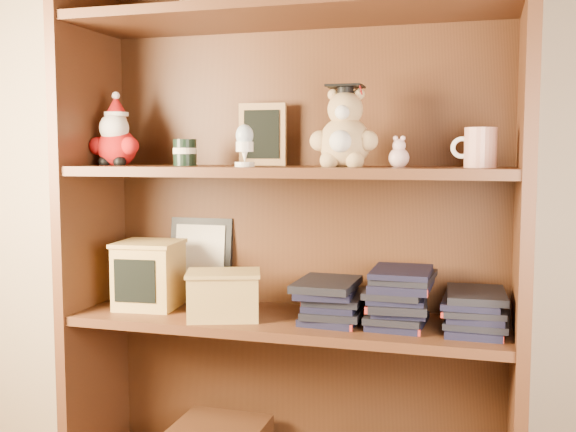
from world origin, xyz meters
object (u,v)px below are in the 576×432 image
(teacher_mug, at_px, (479,148))
(treats_box, at_px, (149,274))
(grad_teddy_bear, at_px, (345,135))
(bookcase, at_px, (292,229))

(teacher_mug, bearing_deg, treats_box, -179.95)
(grad_teddy_bear, bearing_deg, treats_box, 179.43)
(bookcase, relative_size, grad_teddy_bear, 7.56)
(bookcase, relative_size, treats_box, 8.54)
(bookcase, distance_m, grad_teddy_bear, 0.30)
(grad_teddy_bear, height_order, teacher_mug, grad_teddy_bear)
(grad_teddy_bear, xyz_separation_m, treats_box, (-0.56, 0.01, -0.39))
(teacher_mug, xyz_separation_m, treats_box, (-0.89, -0.00, -0.35))
(treats_box, bearing_deg, grad_teddy_bear, -0.57)
(grad_teddy_bear, bearing_deg, bookcase, 159.61)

